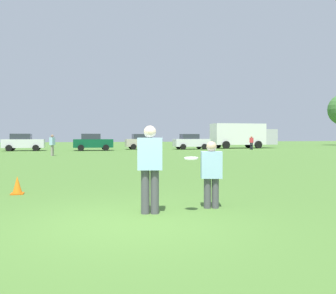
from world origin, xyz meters
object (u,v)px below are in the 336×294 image
at_px(box_truck, 242,135).
at_px(parked_car_center, 23,142).
at_px(parked_car_mid_right, 93,142).
at_px(parked_car_near_right, 143,142).
at_px(player_defender, 211,171).
at_px(bystander_sideline_watcher, 52,144).
at_px(bystander_far_jogger, 251,142).
at_px(traffic_cone, 17,185).
at_px(player_thrower, 150,164).
at_px(parked_car_far_right, 191,142).
at_px(frisbee, 191,158).

bearing_deg(box_truck, parked_car_center, -177.10).
height_order(parked_car_mid_right, parked_car_near_right, same).
xyz_separation_m(player_defender, bystander_sideline_watcher, (-4.06, 22.42, 0.16)).
relative_size(player_defender, bystander_far_jogger, 0.88).
distance_m(traffic_cone, parked_car_center, 30.76).
bearing_deg(bystander_far_jogger, bystander_sideline_watcher, -160.59).
height_order(player_thrower, parked_car_far_right, parked_car_far_right).
height_order(player_thrower, bystander_far_jogger, player_thrower).
bearing_deg(player_defender, parked_car_center, 102.46).
bearing_deg(frisbee, player_defender, 33.98).
bearing_deg(parked_car_far_right, parked_car_mid_right, -176.43).
relative_size(parked_car_center, parked_car_near_right, 1.00).
relative_size(frisbee, bystander_sideline_watcher, 0.16).
distance_m(frisbee, parked_car_near_right, 35.74).
height_order(player_thrower, parked_car_mid_right, parked_car_mid_right).
height_order(parked_car_near_right, parked_car_far_right, same).
height_order(parked_car_far_right, bystander_sideline_watcher, parked_car_far_right).
relative_size(player_thrower, frisbee, 6.37).
distance_m(player_defender, bystander_far_jogger, 34.82).
height_order(parked_car_center, parked_car_mid_right, same).
height_order(frisbee, parked_car_mid_right, parked_car_mid_right).
bearing_deg(frisbee, parked_car_near_right, 79.78).
bearing_deg(bystander_sideline_watcher, box_truck, 28.64).
bearing_deg(traffic_cone, frisbee, -44.06).
xyz_separation_m(parked_car_mid_right, parked_car_far_right, (11.55, 0.72, 0.00)).
bearing_deg(player_defender, traffic_cone, 143.69).
relative_size(player_defender, parked_car_center, 0.33).
height_order(player_defender, parked_car_near_right, parked_car_near_right).
height_order(parked_car_near_right, box_truck, box_truck).
distance_m(parked_car_mid_right, bystander_far_jogger, 18.03).
relative_size(frisbee, box_truck, 0.03).
bearing_deg(parked_car_mid_right, parked_car_near_right, 21.04).
bearing_deg(parked_car_near_right, parked_car_center, -175.26).
distance_m(player_thrower, bystander_sideline_watcher, 22.76).
bearing_deg(player_thrower, bystander_far_jogger, 57.90).
bearing_deg(bystander_far_jogger, frisbee, -120.84).
distance_m(parked_car_center, parked_car_far_right, 18.72).
bearing_deg(parked_car_near_right, parked_car_mid_right, -158.96).
distance_m(parked_car_mid_right, box_truck, 19.46).
xyz_separation_m(parked_car_mid_right, box_truck, (19.27, 2.56, 0.83)).
xyz_separation_m(parked_car_near_right, box_truck, (13.25, 0.25, 0.83)).
bearing_deg(parked_car_far_right, player_thrower, -110.77).
bearing_deg(parked_car_center, bystander_far_jogger, -8.23).
bearing_deg(parked_car_near_right, traffic_cone, -107.43).
distance_m(frisbee, parked_car_far_right, 35.61).
distance_m(parked_car_mid_right, parked_car_far_right, 11.58).
distance_m(parked_car_near_right, box_truck, 13.28).
bearing_deg(box_truck, parked_car_near_right, -178.94).
relative_size(player_defender, box_truck, 0.17).
relative_size(box_truck, bystander_sideline_watcher, 5.11).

